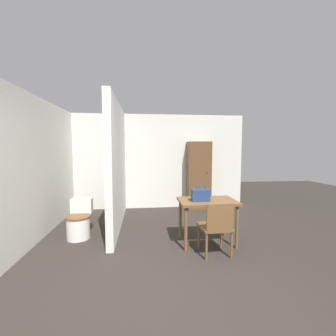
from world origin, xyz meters
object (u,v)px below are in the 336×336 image
toilet (79,222)px  wooden_chair (216,226)px  dining_table (207,206)px  handbag (200,195)px  wooden_cabinet (199,175)px

toilet → wooden_chair: bearing=-23.3°
dining_table → toilet: 2.31m
dining_table → toilet: bearing=167.2°
handbag → toilet: bearing=164.8°
wooden_cabinet → wooden_chair: bearing=-98.5°
wooden_chair → handbag: bearing=106.7°
dining_table → handbag: (-0.13, -0.06, 0.20)m
toilet → wooden_cabinet: wooden_cabinet is taller
wooden_chair → toilet: bearing=153.6°
dining_table → wooden_cabinet: 2.22m
handbag → wooden_cabinet: (0.53, 2.23, 0.05)m
dining_table → wooden_chair: 0.49m
toilet → handbag: (2.09, -0.57, 0.56)m
dining_table → wooden_chair: wooden_chair is taller
handbag → wooden_cabinet: size_ratio=0.17×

